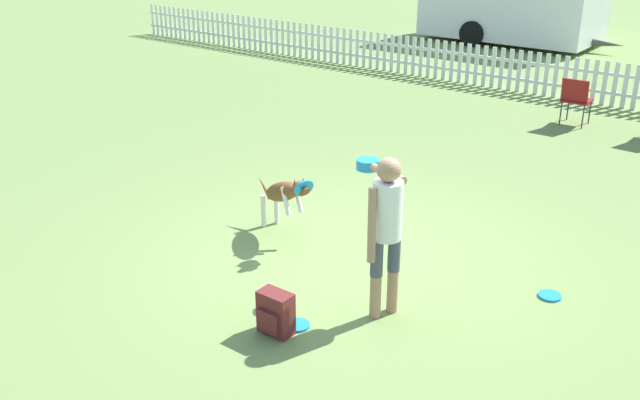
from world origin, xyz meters
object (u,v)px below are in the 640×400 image
Objects in this scene: frisbee_near_handler at (298,325)px; backpack_on_grass at (275,313)px; folding_chair_center at (576,97)px; handler_person at (385,217)px; leaping_dog at (284,192)px; frisbee_near_dog at (550,296)px.

frisbee_near_handler is 0.30m from backpack_on_grass.
backpack_on_grass is 8.17m from folding_chair_center.
handler_person is at bearing 57.75° from backpack_on_grass.
frisbee_near_handler is 7.98m from folding_chair_center.
handler_person is 1.36× the size of leaping_dog.
frisbee_near_dog is 6.31m from folding_chair_center.
frisbee_near_handler is (1.34, -1.41, -0.55)m from leaping_dog.
frisbee_near_handler is 1.00× the size of frisbee_near_dog.
folding_chair_center is at bearing 107.19° from frisbee_near_dog.
folding_chair_center is at bearing 26.90° from handler_person.
backpack_on_grass is at bearing -129.54° from frisbee_near_dog.
backpack_on_grass is (-0.57, -0.91, -0.80)m from handler_person.
handler_person reaches higher than folding_chair_center.
folding_chair_center is (-0.17, 7.96, 0.50)m from frisbee_near_handler.
frisbee_near_dog is at bearing 121.97° from leaping_dog.
handler_person is 2.00m from leaping_dog.
leaping_dog is at bearing 127.42° from backpack_on_grass.
leaping_dog is at bearing 90.40° from handler_person.
folding_chair_center reaches higher than frisbee_near_handler.
folding_chair_center is (-0.07, 8.17, 0.30)m from backpack_on_grass.
handler_person reaches higher than frisbee_near_dog.
folding_chair_center is at bearing 90.51° from backpack_on_grass.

